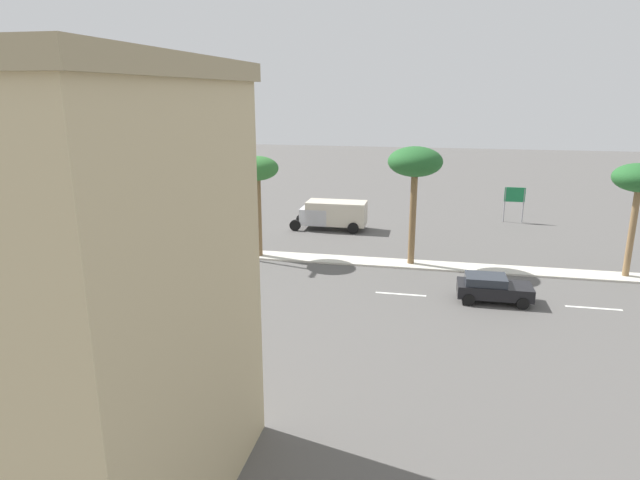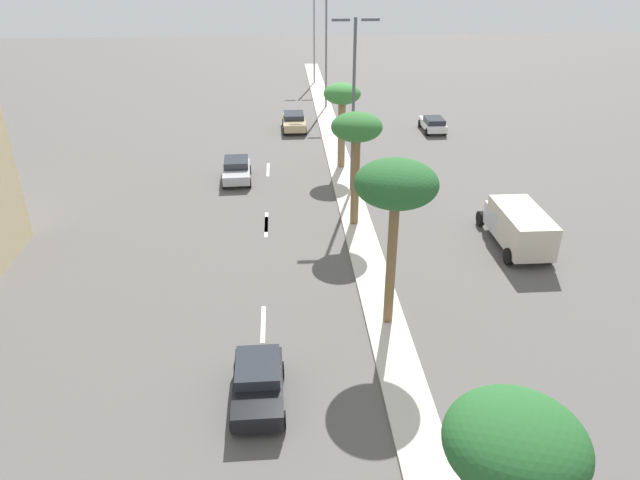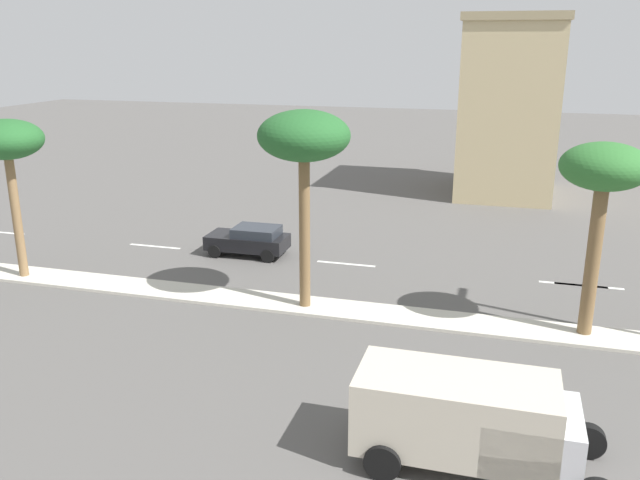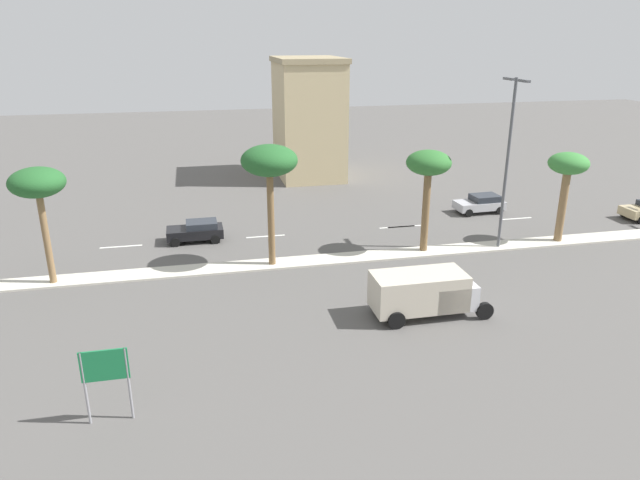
# 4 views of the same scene
# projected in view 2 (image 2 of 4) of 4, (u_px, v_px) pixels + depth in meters

# --- Properties ---
(ground_plane) EXTENTS (160.00, 160.00, 0.00)m
(ground_plane) POSITION_uv_depth(u_px,v_px,m) (358.00, 227.00, 35.06)
(ground_plane) COLOR #565451
(median_curb) EXTENTS (1.80, 84.77, 0.12)m
(median_curb) POSITION_uv_depth(u_px,v_px,m) (342.00, 171.00, 43.38)
(median_curb) COLOR beige
(median_curb) RESTS_ON ground
(lane_stripe_left) EXTENTS (0.20, 2.80, 0.01)m
(lane_stripe_left) POSITION_uv_depth(u_px,v_px,m) (263.00, 324.00, 26.16)
(lane_stripe_left) COLOR silver
(lane_stripe_left) RESTS_ON ground
(lane_stripe_right) EXTENTS (0.20, 2.80, 0.01)m
(lane_stripe_right) POSITION_uv_depth(u_px,v_px,m) (266.00, 222.00, 35.61)
(lane_stripe_right) COLOR silver
(lane_stripe_right) RESTS_ON ground
(lane_stripe_near) EXTENTS (0.20, 2.80, 0.01)m
(lane_stripe_near) POSITION_uv_depth(u_px,v_px,m) (266.00, 227.00, 35.05)
(lane_stripe_near) COLOR silver
(lane_stripe_near) RESTS_ON ground
(lane_stripe_outboard) EXTENTS (0.20, 2.80, 0.01)m
(lane_stripe_outboard) POSITION_uv_depth(u_px,v_px,m) (268.00, 170.00, 43.78)
(lane_stripe_outboard) COLOR silver
(lane_stripe_outboard) RESTS_ON ground
(palm_tree_left) EXTENTS (3.03, 3.03, 6.82)m
(palm_tree_left) POSITION_uv_depth(u_px,v_px,m) (514.00, 448.00, 12.09)
(palm_tree_left) COLOR olive
(palm_tree_left) RESTS_ON median_curb
(palm_tree_right) EXTENTS (3.41, 3.41, 7.55)m
(palm_tree_right) POSITION_uv_depth(u_px,v_px,m) (396.00, 187.00, 23.25)
(palm_tree_right) COLOR brown
(palm_tree_right) RESTS_ON median_curb
(palm_tree_rear) EXTENTS (2.90, 2.90, 6.75)m
(palm_tree_rear) POSITION_uv_depth(u_px,v_px,m) (357.00, 132.00, 32.68)
(palm_tree_rear) COLOR brown
(palm_tree_rear) RESTS_ON median_curb
(palm_tree_inboard) EXTENTS (2.68, 2.68, 6.23)m
(palm_tree_inboard) POSITION_uv_depth(u_px,v_px,m) (342.00, 99.00, 41.77)
(palm_tree_inboard) COLOR olive
(palm_tree_inboard) RESTS_ON median_curb
(street_lamp_far) EXTENTS (2.90, 0.24, 11.15)m
(street_lamp_far) POSITION_uv_depth(u_px,v_px,m) (354.00, 96.00, 37.02)
(street_lamp_far) COLOR #515459
(street_lamp_far) RESTS_ON median_curb
(street_lamp_trailing) EXTENTS (2.90, 0.24, 11.78)m
(street_lamp_trailing) POSITION_uv_depth(u_px,v_px,m) (326.00, 38.00, 56.88)
(street_lamp_trailing) COLOR slate
(street_lamp_trailing) RESTS_ON median_curb
(street_lamp_rear) EXTENTS (2.90, 0.24, 9.55)m
(street_lamp_rear) POSITION_uv_depth(u_px,v_px,m) (314.00, 34.00, 67.71)
(street_lamp_rear) COLOR gray
(street_lamp_rear) RESTS_ON median_curb
(sedan_tan_trailing) EXTENTS (2.14, 4.26, 1.41)m
(sedan_tan_trailing) POSITION_uv_depth(u_px,v_px,m) (294.00, 121.00, 52.75)
(sedan_tan_trailing) COLOR tan
(sedan_tan_trailing) RESTS_ON ground
(sedan_white_center) EXTENTS (1.86, 3.91, 1.33)m
(sedan_white_center) POSITION_uv_depth(u_px,v_px,m) (433.00, 124.00, 52.28)
(sedan_white_center) COLOR silver
(sedan_white_center) RESTS_ON ground
(sedan_black_outboard) EXTENTS (1.99, 3.89, 1.44)m
(sedan_black_outboard) POSITION_uv_depth(u_px,v_px,m) (258.00, 383.00, 21.51)
(sedan_black_outboard) COLOR black
(sedan_black_outboard) RESTS_ON ground
(sedan_silver_inboard) EXTENTS (2.15, 3.99, 1.45)m
(sedan_silver_inboard) POSITION_uv_depth(u_px,v_px,m) (237.00, 170.00, 41.57)
(sedan_silver_inboard) COLOR #B2B2B7
(sedan_silver_inboard) RESTS_ON ground
(box_truck) EXTENTS (2.52, 6.06, 2.33)m
(box_truck) POSITION_uv_depth(u_px,v_px,m) (518.00, 225.00, 32.28)
(box_truck) COLOR silver
(box_truck) RESTS_ON ground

